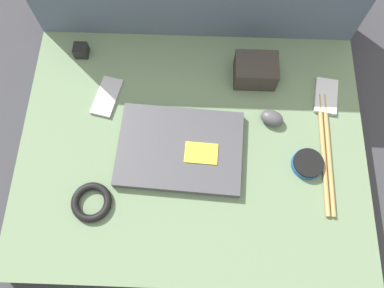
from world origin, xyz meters
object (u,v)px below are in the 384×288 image
at_px(laptop, 180,149).
at_px(computer_mouse, 272,118).
at_px(camera_pouch, 256,71).
at_px(phone_silver, 107,97).
at_px(speaker_puck, 308,164).
at_px(phone_black, 326,96).
at_px(charger_brick, 81,50).

height_order(laptop, computer_mouse, computer_mouse).
bearing_deg(camera_pouch, phone_silver, -169.05).
bearing_deg(laptop, speaker_puck, -1.86).
distance_m(speaker_puck, camera_pouch, 0.31).
bearing_deg(computer_mouse, phone_black, 45.31).
bearing_deg(speaker_puck, computer_mouse, 125.45).
xyz_separation_m(laptop, charger_brick, (-0.32, 0.31, 0.01)).
xyz_separation_m(computer_mouse, phone_black, (0.16, 0.08, -0.01)).
bearing_deg(phone_silver, speaker_puck, -5.87).
bearing_deg(laptop, computer_mouse, 24.60).
bearing_deg(phone_silver, computer_mouse, 5.53).
xyz_separation_m(speaker_puck, charger_brick, (-0.67, 0.34, 0.01)).
bearing_deg(computer_mouse, camera_pouch, 126.62).
distance_m(phone_black, charger_brick, 0.75).
bearing_deg(phone_silver, laptop, -23.07).
xyz_separation_m(phone_silver, charger_brick, (-0.09, 0.15, 0.01)).
xyz_separation_m(laptop, computer_mouse, (0.26, 0.10, 0.00)).
bearing_deg(phone_black, laptop, -147.87).
bearing_deg(phone_silver, charger_brick, 134.84).
bearing_deg(speaker_puck, laptop, 175.06).
distance_m(computer_mouse, camera_pouch, 0.15).
xyz_separation_m(laptop, camera_pouch, (0.21, 0.24, 0.02)).
height_order(computer_mouse, phone_black, computer_mouse).
bearing_deg(laptop, charger_brick, 139.00).
distance_m(laptop, phone_black, 0.46).
distance_m(laptop, camera_pouch, 0.32).
relative_size(computer_mouse, charger_brick, 1.88).
relative_size(computer_mouse, phone_silver, 0.56).
bearing_deg(camera_pouch, speaker_puck, -63.02).
relative_size(phone_black, charger_brick, 3.00).
bearing_deg(phone_black, phone_silver, -169.24).
bearing_deg(charger_brick, phone_silver, -57.58).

